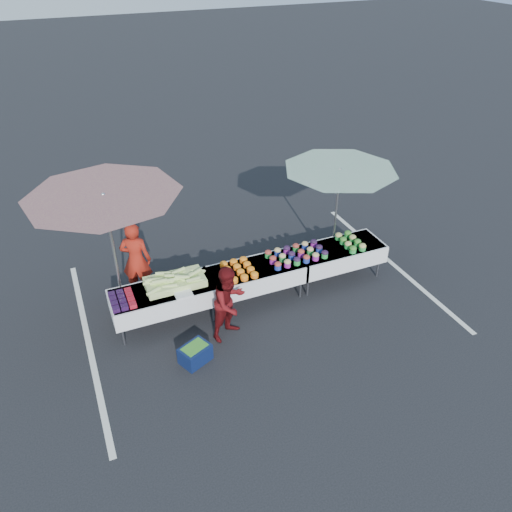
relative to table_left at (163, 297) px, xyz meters
name	(u,v)px	position (x,y,z in m)	size (l,w,h in m)	color
ground	(256,298)	(1.80, 0.00, -0.58)	(80.00, 80.00, 0.00)	black
stripe_left	(89,343)	(-1.40, 0.00, -0.58)	(0.10, 5.00, 0.00)	silver
stripe_right	(391,262)	(5.00, 0.00, -0.58)	(0.10, 5.00, 0.00)	silver
table_left	(163,297)	(0.00, 0.00, 0.00)	(1.86, 0.81, 0.75)	white
table_center	(256,274)	(1.80, 0.00, 0.00)	(1.86, 0.81, 0.75)	white
table_right	(338,254)	(3.60, 0.00, 0.00)	(1.86, 0.81, 0.75)	white
berry_punnets	(122,300)	(-0.71, -0.06, 0.21)	(0.40, 0.54, 0.08)	black
corn_pile	(175,281)	(0.25, 0.05, 0.26)	(1.16, 0.57, 0.26)	#C2E374
plastic_bags	(183,294)	(0.30, -0.30, 0.19)	(0.30, 0.25, 0.05)	white
carrot_bowls	(239,269)	(1.45, -0.01, 0.22)	(0.55, 0.69, 0.11)	orange
potato_cups	(296,254)	(2.65, 0.00, 0.25)	(1.14, 0.58, 0.16)	#2338A5
bean_baskets	(350,241)	(3.86, -0.01, 0.24)	(0.36, 0.68, 0.15)	green
vendor	(136,260)	(-0.24, 1.06, 0.21)	(0.58, 0.38, 1.59)	#A31F12
customer	(229,302)	(0.98, -0.75, 0.13)	(0.69, 0.54, 1.42)	#5A0D10
umbrella_left	(105,206)	(-0.66, 0.40, 1.77)	(2.96, 2.96, 2.59)	black
umbrella_right	(339,178)	(3.72, 0.40, 1.47)	(2.26, 2.26, 2.27)	black
storage_bin	(195,354)	(0.20, -1.16, -0.42)	(0.59, 0.53, 0.32)	#0D1942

